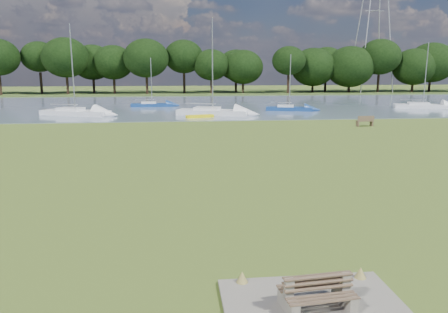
{
  "coord_description": "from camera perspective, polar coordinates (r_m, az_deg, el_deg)",
  "views": [
    {
      "loc": [
        -3.09,
        -22.75,
        5.48
      ],
      "look_at": [
        -0.79,
        -2.0,
        1.2
      ],
      "focal_mm": 35.0,
      "sensor_mm": 36.0,
      "label": 1
    }
  ],
  "objects": [
    {
      "name": "ground",
      "position": [
        23.6,
        1.38,
        -1.85
      ],
      "size": [
        220.0,
        220.0,
        0.0
      ],
      "primitive_type": "plane",
      "color": "olive"
    },
    {
      "name": "sailboat_0",
      "position": [
        62.54,
        -9.44,
        6.81
      ],
      "size": [
        5.9,
        1.81,
        6.7
      ],
      "rotation": [
        0.0,
        0.0,
        0.03
      ],
      "color": "navy",
      "rests_on": "river"
    },
    {
      "name": "tree_line",
      "position": [
        90.76,
        -5.93,
        12.24
      ],
      "size": [
        138.16,
        9.21,
        11.14
      ],
      "color": "black",
      "rests_on": "far_bank"
    },
    {
      "name": "sailboat_3",
      "position": [
        56.43,
        8.45,
        6.37
      ],
      "size": [
        6.05,
        3.12,
        7.0
      ],
      "rotation": [
        0.0,
        0.0,
        -0.27
      ],
      "color": "navy",
      "rests_on": "river"
    },
    {
      "name": "concrete_pad",
      "position": [
        10.75,
        11.97,
        -19.04
      ],
      "size": [
        4.2,
        3.2,
        0.1
      ],
      "primitive_type": "cube",
      "color": "gray",
      "rests_on": "ground"
    },
    {
      "name": "far_bank",
      "position": [
        94.96,
        -4.49,
        8.24
      ],
      "size": [
        220.0,
        20.0,
        0.4
      ],
      "primitive_type": "cube",
      "color": "#4C6626",
      "rests_on": "ground"
    },
    {
      "name": "bench_pair",
      "position": [
        10.55,
        12.06,
        -17.13
      ],
      "size": [
        1.72,
        1.11,
        0.88
      ],
      "rotation": [
        0.0,
        0.0,
        0.1
      ],
      "color": "gray",
      "rests_on": "concrete_pad"
    },
    {
      "name": "river",
      "position": [
        65.05,
        -3.6,
        6.73
      ],
      "size": [
        220.0,
        40.0,
        0.1
      ],
      "primitive_type": "cube",
      "color": "slate",
      "rests_on": "ground"
    },
    {
      "name": "kayak",
      "position": [
        48.16,
        -3.18,
        5.28
      ],
      "size": [
        3.15,
        1.56,
        0.31
      ],
      "primitive_type": "cube",
      "rotation": [
        0.0,
        0.0,
        0.29
      ],
      "color": "#FFEC09",
      "rests_on": "river"
    },
    {
      "name": "sailboat_2",
      "position": [
        53.45,
        -18.93,
        5.68
      ],
      "size": [
        8.4,
        5.18,
        10.19
      ],
      "rotation": [
        0.0,
        0.0,
        -0.39
      ],
      "color": "white",
      "rests_on": "river"
    },
    {
      "name": "riverbank_bench",
      "position": [
        43.24,
        17.95,
        4.42
      ],
      "size": [
        1.68,
        0.61,
        1.02
      ],
      "rotation": [
        0.0,
        0.0,
        0.07
      ],
      "color": "brown",
      "rests_on": "ground"
    },
    {
      "name": "sailboat_5",
      "position": [
        65.3,
        24.48,
        6.18
      ],
      "size": [
        7.67,
        4.27,
        8.65
      ],
      "rotation": [
        0.0,
        0.0,
        -0.32
      ],
      "color": "white",
      "rests_on": "river"
    },
    {
      "name": "sailboat_1",
      "position": [
        51.05,
        -1.6,
        6.08
      ],
      "size": [
        8.56,
        5.09,
        10.82
      ],
      "rotation": [
        0.0,
        0.0,
        -0.36
      ],
      "color": "white",
      "rests_on": "river"
    }
  ]
}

